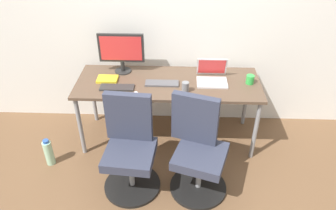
% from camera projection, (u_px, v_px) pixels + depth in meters
% --- Properties ---
extents(ground_plane, '(5.28, 5.28, 0.00)m').
position_uv_depth(ground_plane, '(168.00, 137.00, 3.79)').
color(ground_plane, brown).
extents(back_wall, '(4.40, 0.04, 2.60)m').
position_uv_depth(back_wall, '(170.00, 14.00, 3.41)').
color(back_wall, white).
rests_on(back_wall, ground).
extents(desk, '(1.90, 0.69, 0.73)m').
position_uv_depth(desk, '(168.00, 87.00, 3.41)').
color(desk, brown).
rests_on(desk, ground).
extents(office_chair_left, '(0.54, 0.54, 0.94)m').
position_uv_depth(office_chair_left, '(130.00, 149.00, 2.99)').
color(office_chair_left, black).
rests_on(office_chair_left, ground).
extents(office_chair_right, '(0.55, 0.55, 0.94)m').
position_uv_depth(office_chair_right, '(198.00, 151.00, 2.96)').
color(office_chair_right, black).
rests_on(office_chair_right, ground).
extents(water_bottle_on_floor, '(0.09, 0.09, 0.31)m').
position_uv_depth(water_bottle_on_floor, '(49.00, 152.00, 3.35)').
color(water_bottle_on_floor, '#A5D8B2').
rests_on(water_bottle_on_floor, ground).
extents(desktop_monitor, '(0.48, 0.18, 0.43)m').
position_uv_depth(desktop_monitor, '(121.00, 50.00, 3.42)').
color(desktop_monitor, '#262626').
rests_on(desktop_monitor, desk).
extents(open_laptop, '(0.31, 0.28, 0.22)m').
position_uv_depth(open_laptop, '(212.00, 76.00, 3.37)').
color(open_laptop, silver).
rests_on(open_laptop, desk).
extents(keyboard_by_monitor, '(0.34, 0.12, 0.02)m').
position_uv_depth(keyboard_by_monitor, '(117.00, 87.00, 3.27)').
color(keyboard_by_monitor, '#2D2D2D').
rests_on(keyboard_by_monitor, desk).
extents(keyboard_by_laptop, '(0.34, 0.12, 0.02)m').
position_uv_depth(keyboard_by_laptop, '(162.00, 83.00, 3.33)').
color(keyboard_by_laptop, '#515156').
rests_on(keyboard_by_laptop, desk).
extents(mouse_by_monitor, '(0.06, 0.10, 0.03)m').
position_uv_depth(mouse_by_monitor, '(175.00, 95.00, 3.14)').
color(mouse_by_monitor, silver).
rests_on(mouse_by_monitor, desk).
extents(mouse_by_laptop, '(0.06, 0.10, 0.03)m').
position_uv_depth(mouse_by_laptop, '(136.00, 94.00, 3.15)').
color(mouse_by_laptop, silver).
rests_on(mouse_by_laptop, desk).
extents(coffee_mug, '(0.08, 0.08, 0.09)m').
position_uv_depth(coffee_mug, '(250.00, 79.00, 3.33)').
color(coffee_mug, green).
rests_on(coffee_mug, desk).
extents(pen_cup, '(0.07, 0.07, 0.10)m').
position_uv_depth(pen_cup, '(185.00, 87.00, 3.19)').
color(pen_cup, slate).
rests_on(pen_cup, desk).
extents(notebook, '(0.21, 0.15, 0.03)m').
position_uv_depth(notebook, '(107.00, 79.00, 3.40)').
color(notebook, yellow).
rests_on(notebook, desk).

